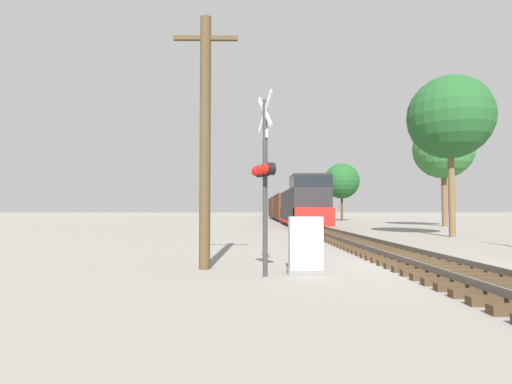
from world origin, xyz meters
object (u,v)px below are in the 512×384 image
at_px(utility_pole, 205,138).
at_px(tree_deep_background, 342,181).
at_px(tree_mid_background, 443,149).
at_px(tree_far_right, 450,118).
at_px(freight_train, 288,207).
at_px(relay_cabinet, 305,245).
at_px(crossing_signal_near, 264,173).

xyz_separation_m(utility_pole, tree_deep_background, (14.43, 46.17, 2.08)).
relative_size(tree_mid_background, tree_deep_background, 1.25).
relative_size(tree_far_right, tree_deep_background, 1.17).
height_order(freight_train, tree_far_right, tree_far_right).
xyz_separation_m(relay_cabinet, tree_mid_background, (17.37, 28.06, 6.75)).
xyz_separation_m(crossing_signal_near, utility_pole, (-1.59, 1.22, 1.10)).
bearing_deg(tree_deep_background, utility_pole, -107.36).
bearing_deg(freight_train, crossing_signal_near, -96.11).
height_order(crossing_signal_near, tree_mid_background, tree_mid_background).
height_order(relay_cabinet, utility_pole, utility_pole).
distance_m(freight_train, crossing_signal_near, 43.79).
distance_m(freight_train, tree_far_right, 31.05).
distance_m(crossing_signal_near, utility_pole, 2.29).
xyz_separation_m(utility_pole, tree_far_right, (13.23, 12.51, 3.51)).
bearing_deg(relay_cabinet, tree_far_right, 51.54).
bearing_deg(freight_train, tree_deep_background, 25.19).
xyz_separation_m(crossing_signal_near, tree_deep_background, (12.85, 47.39, 3.19)).
relative_size(crossing_signal_near, relay_cabinet, 3.12).
distance_m(freight_train, relay_cabinet, 43.27).
bearing_deg(relay_cabinet, utility_pole, 163.48).
xyz_separation_m(freight_train, relay_cabinet, (-3.59, -43.11, -1.24)).
relative_size(crossing_signal_near, tree_far_right, 0.47).
bearing_deg(tree_far_right, utility_pole, -136.59).
bearing_deg(tree_far_right, tree_deep_background, 87.95).
distance_m(utility_pole, tree_mid_background, 34.05).
bearing_deg(tree_mid_background, freight_train, 132.48).
distance_m(utility_pole, tree_deep_background, 48.42).
relative_size(crossing_signal_near, tree_mid_background, 0.44).
height_order(utility_pole, tree_deep_background, tree_deep_background).
xyz_separation_m(freight_train, tree_mid_background, (13.78, -15.05, 5.51)).
distance_m(relay_cabinet, tree_far_right, 18.16).
bearing_deg(tree_far_right, relay_cabinet, -128.46).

